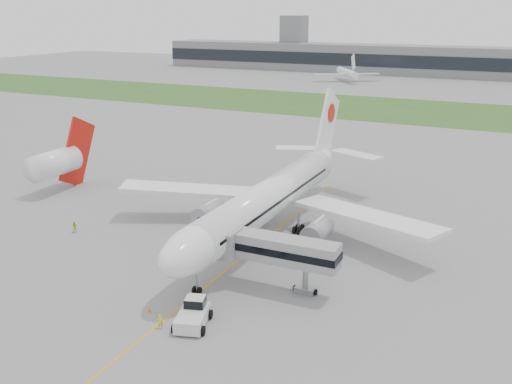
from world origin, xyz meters
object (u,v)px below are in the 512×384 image
at_px(neighbor_aircraft, 57,162).
at_px(pushback_tug, 193,314).
at_px(ground_crew_near, 160,321).
at_px(airliner, 272,196).
at_px(jet_bridge, 273,249).

bearing_deg(neighbor_aircraft, pushback_tug, -34.12).
bearing_deg(ground_crew_near, neighbor_aircraft, -64.67).
bearing_deg(ground_crew_near, pushback_tug, -167.21).
bearing_deg(neighbor_aircraft, airliner, -5.58).
distance_m(airliner, ground_crew_near, 28.01).
height_order(pushback_tug, neighbor_aircraft, neighbor_aircraft).
bearing_deg(pushback_tug, ground_crew_near, -155.27).
xyz_separation_m(jet_bridge, ground_crew_near, (-6.46, -12.59, -4.01)).
xyz_separation_m(airliner, jet_bridge, (6.97, -14.99, -0.87)).
xyz_separation_m(pushback_tug, neighbor_aircraft, (-44.64, 27.88, 4.01)).
bearing_deg(jet_bridge, neighbor_aircraft, 159.21).
bearing_deg(jet_bridge, airliner, 113.95).
bearing_deg(airliner, ground_crew_near, -88.92).
xyz_separation_m(jet_bridge, neighbor_aircraft, (-48.64, 17.50, 0.34)).
relative_size(jet_bridge, ground_crew_near, 8.98).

